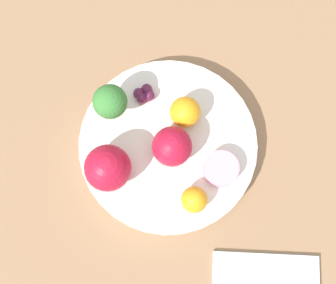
{
  "coord_description": "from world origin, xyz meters",
  "views": [
    {
      "loc": [
        -0.03,
        0.14,
        0.67
      ],
      "look_at": [
        0.0,
        0.0,
        0.06
      ],
      "focal_mm": 50.0,
      "sensor_mm": 36.0,
      "label": 1
    }
  ],
  "objects": [
    {
      "name": "small_cup",
      "position": [
        -0.08,
        0.02,
        0.05
      ],
      "size": [
        0.05,
        0.05,
        0.02
      ],
      "color": "#EA9EC6",
      "rests_on": "bowl"
    },
    {
      "name": "orange_front",
      "position": [
        -0.01,
        -0.04,
        0.07
      ],
      "size": [
        0.04,
        0.04,
        0.04
      ],
      "color": "orange",
      "rests_on": "bowl"
    },
    {
      "name": "ground_plane",
      "position": [
        0.0,
        0.0,
        0.0
      ],
      "size": [
        6.0,
        6.0,
        0.0
      ],
      "primitive_type": "plane",
      "color": "gray"
    },
    {
      "name": "apple_red",
      "position": [
        -0.01,
        0.01,
        0.07
      ],
      "size": [
        0.05,
        0.05,
        0.05
      ],
      "color": "#B7142D",
      "rests_on": "bowl"
    },
    {
      "name": "orange_back",
      "position": [
        -0.05,
        0.07,
        0.06
      ],
      "size": [
        0.03,
        0.03,
        0.03
      ],
      "color": "orange",
      "rests_on": "bowl"
    },
    {
      "name": "table_surface",
      "position": [
        0.0,
        0.0,
        0.01
      ],
      "size": [
        1.2,
        1.2,
        0.02
      ],
      "color": "#936D4C",
      "rests_on": "ground_plane"
    },
    {
      "name": "apple_green",
      "position": [
        0.07,
        0.06,
        0.08
      ],
      "size": [
        0.06,
        0.06,
        0.06
      ],
      "color": "#B7142D",
      "rests_on": "bowl"
    },
    {
      "name": "bowl",
      "position": [
        0.0,
        0.0,
        0.03
      ],
      "size": [
        0.24,
        0.24,
        0.03
      ],
      "color": "silver",
      "rests_on": "table_surface"
    },
    {
      "name": "broccoli",
      "position": [
        0.08,
        -0.03,
        0.09
      ],
      "size": [
        0.05,
        0.05,
        0.07
      ],
      "color": "#8CB76B",
      "rests_on": "bowl"
    },
    {
      "name": "grape_cluster",
      "position": [
        0.05,
        -0.06,
        0.05
      ],
      "size": [
        0.03,
        0.03,
        0.02
      ],
      "color": "#511938",
      "rests_on": "bowl"
    }
  ]
}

